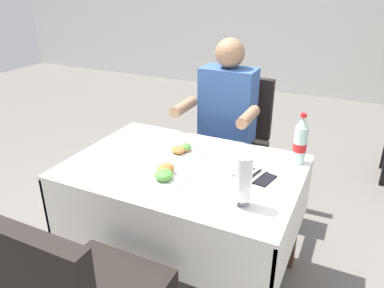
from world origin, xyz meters
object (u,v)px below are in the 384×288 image
at_px(beer_glass_left, 243,182).
at_px(plate_far_diner, 184,151).
at_px(chair_far_diner_seat, 235,140).
at_px(napkin_cutlery_set, 255,176).
at_px(seated_diner_far, 224,123).
at_px(main_dining_table, 184,194).
at_px(cola_bottle_primary, 300,142).
at_px(plate_near_camera, 162,175).

bearing_deg(beer_glass_left, plate_far_diner, 142.35).
xyz_separation_m(chair_far_diner_seat, napkin_cutlery_set, (0.36, -0.75, 0.17)).
height_order(seated_diner_far, beer_glass_left, seated_diner_far).
xyz_separation_m(main_dining_table, plate_far_diner, (-0.06, 0.13, 0.18)).
xyz_separation_m(main_dining_table, napkin_cutlery_set, (0.36, 0.04, 0.17)).
height_order(plate_far_diner, napkin_cutlery_set, plate_far_diner).
distance_m(seated_diner_far, cola_bottle_primary, 0.70).
xyz_separation_m(chair_far_diner_seat, cola_bottle_primary, (0.52, -0.51, 0.29)).
height_order(seated_diner_far, plate_near_camera, seated_diner_far).
bearing_deg(chair_far_diner_seat, beer_glass_left, -69.30).
height_order(plate_far_diner, beer_glass_left, beer_glass_left).
relative_size(seated_diner_far, beer_glass_left, 5.48).
relative_size(plate_far_diner, cola_bottle_primary, 0.91).
bearing_deg(plate_near_camera, napkin_cutlery_set, 28.85).
bearing_deg(beer_glass_left, napkin_cutlery_set, 94.40).
relative_size(seated_diner_far, cola_bottle_primary, 4.67).
distance_m(plate_near_camera, napkin_cutlery_set, 0.45).
bearing_deg(napkin_cutlery_set, seated_diner_far, 122.24).
height_order(beer_glass_left, cola_bottle_primary, cola_bottle_primary).
bearing_deg(chair_far_diner_seat, plate_near_camera, -91.61).
relative_size(chair_far_diner_seat, plate_near_camera, 3.94).
relative_size(plate_near_camera, cola_bottle_primary, 0.91).
bearing_deg(cola_bottle_primary, seated_diner_far, 144.49).
bearing_deg(main_dining_table, beer_glass_left, -29.64).
bearing_deg(cola_bottle_primary, chair_far_diner_seat, 135.49).
bearing_deg(plate_far_diner, napkin_cutlery_set, -11.10).
bearing_deg(plate_far_diner, beer_glass_left, -37.65).
distance_m(seated_diner_far, plate_far_diner, 0.56).
height_order(main_dining_table, napkin_cutlery_set, napkin_cutlery_set).
height_order(chair_far_diner_seat, plate_far_diner, chair_far_diner_seat).
height_order(chair_far_diner_seat, napkin_cutlery_set, chair_far_diner_seat).
bearing_deg(plate_near_camera, main_dining_table, 81.03).
xyz_separation_m(plate_near_camera, beer_glass_left, (0.41, -0.05, 0.09)).
distance_m(cola_bottle_primary, napkin_cutlery_set, 0.31).
relative_size(main_dining_table, plate_near_camera, 4.77).
relative_size(seated_diner_far, napkin_cutlery_set, 6.42).
relative_size(main_dining_table, chair_far_diner_seat, 1.21).
bearing_deg(seated_diner_far, chair_far_diner_seat, 68.34).
distance_m(main_dining_table, plate_far_diner, 0.23).
xyz_separation_m(seated_diner_far, plate_far_diner, (-0.02, -0.56, 0.03)).
height_order(plate_near_camera, cola_bottle_primary, cola_bottle_primary).
relative_size(main_dining_table, beer_glass_left, 5.09).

